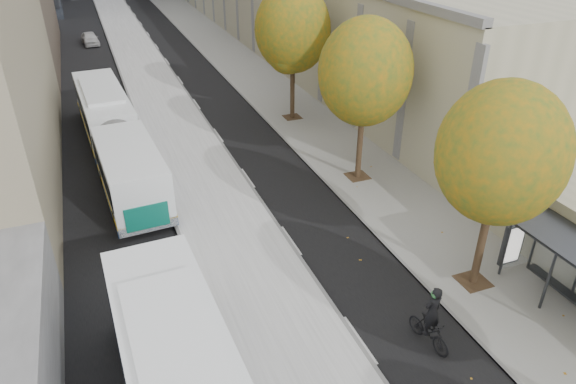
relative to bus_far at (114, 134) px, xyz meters
name	(u,v)px	position (x,y,z in m)	size (l,w,h in m)	color
bus_platform	(167,112)	(3.72, 6.34, -1.46)	(4.25, 150.00, 0.15)	#ACACAC
sidewalk	(279,98)	(11.72, 6.34, -1.49)	(4.75, 150.00, 0.08)	gray
tree_c	(501,154)	(11.20, -15.66, 3.72)	(4.20, 4.20, 7.28)	black
tree_d	(365,72)	(11.20, -6.66, 3.94)	(4.40, 4.40, 7.60)	black
tree_e	(293,29)	(11.20, 2.34, 4.15)	(4.60, 4.60, 7.92)	black
bus_far	(114,134)	(0.00, 0.00, 0.00)	(3.47, 16.92, 2.80)	white
cyclist	(430,324)	(7.86, -17.59, -0.69)	(0.75, 1.82, 2.25)	black
distant_car	(90,38)	(-0.04, 28.48, -0.92)	(1.43, 3.56, 1.21)	silver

